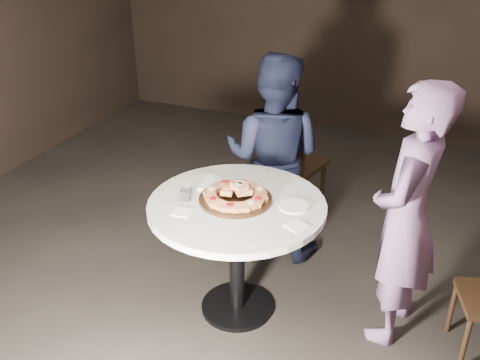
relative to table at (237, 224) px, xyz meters
The scene contains 12 objects.
floor 0.67m from the table, 49.86° to the left, with size 7.00×7.00×0.00m, color black.
table is the anchor object (origin of this frame).
serving_board 0.16m from the table, 129.46° to the left, with size 0.45×0.45×0.02m, color black.
focaccia_pile 0.20m from the table, 121.93° to the left, with size 0.40×0.40×0.11m.
plate_left 0.38m from the table, 151.34° to the left, with size 0.23×0.23×0.01m, color white.
plate_right 0.38m from the table, 14.02° to the left, with size 0.18×0.18×0.01m, color white.
water_glass 0.36m from the table, 163.51° to the right, with size 0.08×0.08×0.07m, color silver.
napkin_near 0.37m from the table, 137.42° to the right, with size 0.11×0.11×0.01m, color white.
napkin_far 0.46m from the table, 16.27° to the right, with size 0.11×0.11×0.01m, color white.
chair_far 1.22m from the table, 93.29° to the left, with size 0.56×0.58×0.98m.
diner_navy 0.81m from the table, 93.24° to the left, with size 0.76×0.59×1.55m, color black.
diner_teal 1.00m from the table, 11.79° to the left, with size 0.60×0.39×1.64m, color slate.
Camera 1 is at (1.07, -2.63, 2.41)m, focal length 40.00 mm.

